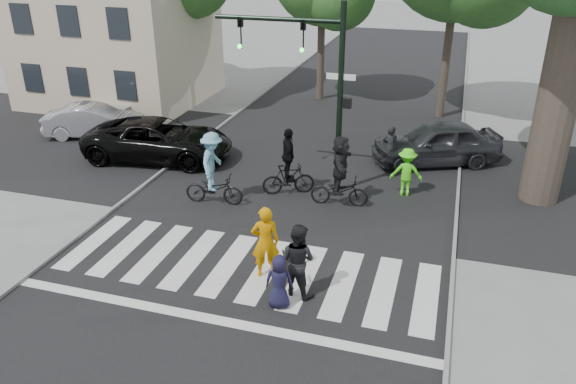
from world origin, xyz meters
name	(u,v)px	position (x,y,z in m)	size (l,w,h in m)	color
ground	(232,289)	(0.00, 0.00, 0.00)	(120.00, 120.00, 0.00)	gray
road_stem	(291,201)	(0.00, 5.00, 0.01)	(10.00, 70.00, 0.01)	black
road_cross	(315,167)	(0.00, 8.00, 0.01)	(70.00, 10.00, 0.01)	black
curb_left	(149,181)	(-5.05, 5.00, 0.05)	(0.10, 70.00, 0.10)	gray
curb_right	(456,222)	(5.05, 5.00, 0.05)	(0.10, 70.00, 0.10)	gray
crosswalk	(242,274)	(0.00, 0.66, 0.01)	(10.00, 3.85, 0.01)	silver
traffic_signal	(314,72)	(0.35, 6.20, 3.90)	(4.45, 0.29, 6.00)	black
house	(116,22)	(-11.49, 13.98, 3.80)	(8.40, 8.10, 8.82)	beige
pedestrian_woman	(265,242)	(0.58, 0.83, 0.95)	(0.69, 0.45, 1.89)	orange
pedestrian_child	(279,282)	(1.30, -0.30, 0.66)	(0.65, 0.42, 1.33)	#1A1835
pedestrian_adult	(298,260)	(1.55, 0.32, 0.92)	(0.89, 0.69, 1.83)	black
cyclist_left	(213,173)	(-2.28, 4.20, 1.01)	(1.89, 1.26, 2.33)	black
cyclist_mid	(288,168)	(-0.26, 5.54, 0.91)	(1.75, 1.13, 2.22)	black
cyclist_right	(340,175)	(1.49, 5.22, 1.01)	(1.85, 1.72, 2.27)	black
car_suv	(159,140)	(-5.76, 7.08, 0.75)	(2.50, 5.42, 1.51)	black
car_silver	(95,121)	(-9.54, 8.60, 0.66)	(1.41, 4.03, 1.33)	#BCBDC2
car_grey	(436,143)	(4.12, 9.64, 0.79)	(1.86, 4.62, 1.57)	#2F3135
bystander_hivis	(406,172)	(3.38, 6.57, 0.79)	(1.03, 0.59, 1.59)	#51FF1C
bystander_dark	(390,148)	(2.61, 8.46, 0.84)	(0.61, 0.40, 1.68)	black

